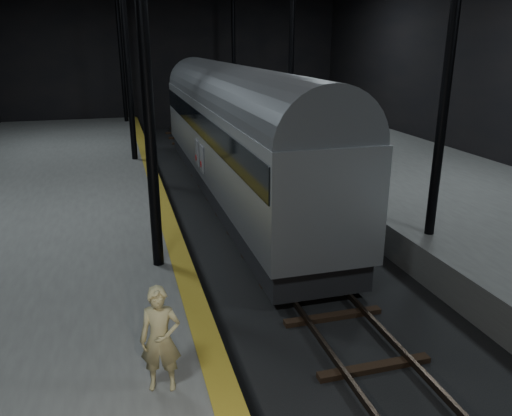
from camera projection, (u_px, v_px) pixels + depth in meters
name	position (u px, v px, depth m)	size (l,w,h in m)	color
ground	(261.00, 230.00, 17.18)	(44.00, 44.00, 0.00)	black
platform_left	(24.00, 239.00, 15.10)	(9.00, 43.80, 1.00)	#4F4F4C
platform_right	(451.00, 199.00, 18.95)	(9.00, 43.80, 1.00)	#4F4F4C
tactile_strip	(165.00, 211.00, 16.03)	(0.50, 43.80, 0.01)	olive
track	(261.00, 229.00, 17.16)	(2.40, 43.00, 0.24)	#3F3328
train	(233.00, 127.00, 20.06)	(2.93, 19.59, 5.24)	#AAAEB3
woman	(160.00, 339.00, 7.60)	(0.63, 0.42, 1.73)	tan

